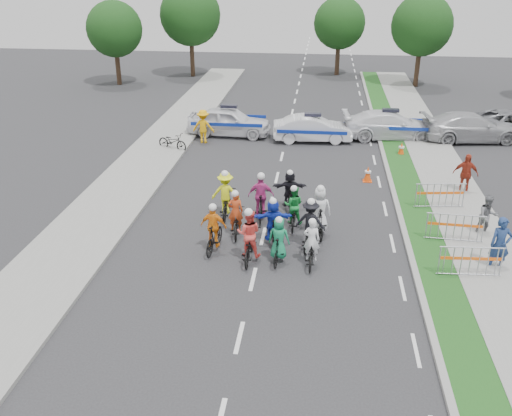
# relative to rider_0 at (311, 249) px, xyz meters

# --- Properties ---
(ground) EXTENTS (90.00, 90.00, 0.00)m
(ground) POSITION_rel_rider_0_xyz_m (-1.77, -1.17, -0.57)
(ground) COLOR #28282B
(ground) RESTS_ON ground
(curb_right) EXTENTS (0.20, 60.00, 0.12)m
(curb_right) POSITION_rel_rider_0_xyz_m (3.33, 3.83, -0.51)
(curb_right) COLOR gray
(curb_right) RESTS_ON ground
(grass_strip) EXTENTS (1.20, 60.00, 0.11)m
(grass_strip) POSITION_rel_rider_0_xyz_m (4.03, 3.83, -0.51)
(grass_strip) COLOR #194D18
(grass_strip) RESTS_ON ground
(sidewalk_right) EXTENTS (2.40, 60.00, 0.13)m
(sidewalk_right) POSITION_rel_rider_0_xyz_m (5.83, 3.83, -0.50)
(sidewalk_right) COLOR gray
(sidewalk_right) RESTS_ON ground
(sidewalk_left) EXTENTS (3.00, 60.00, 0.13)m
(sidewalk_left) POSITION_rel_rider_0_xyz_m (-8.27, 3.83, -0.50)
(sidewalk_left) COLOR gray
(sidewalk_left) RESTS_ON ground
(rider_0) EXTENTS (0.63, 1.68, 1.70)m
(rider_0) POSITION_rel_rider_0_xyz_m (0.00, 0.00, 0.00)
(rider_0) COLOR black
(rider_0) RESTS_ON ground
(rider_1) EXTENTS (0.75, 1.63, 1.67)m
(rider_1) POSITION_rel_rider_0_xyz_m (-1.07, 0.07, 0.09)
(rider_1) COLOR black
(rider_1) RESTS_ON ground
(rider_2) EXTENTS (0.81, 1.88, 1.91)m
(rider_2) POSITION_rel_rider_0_xyz_m (-2.05, 0.07, 0.14)
(rider_2) COLOR black
(rider_2) RESTS_ON ground
(rider_3) EXTENTS (0.94, 1.76, 1.80)m
(rider_3) POSITION_rel_rider_0_xyz_m (-3.32, 0.56, 0.13)
(rider_3) COLOR black
(rider_3) RESTS_ON ground
(rider_4) EXTENTS (1.12, 1.91, 1.86)m
(rider_4) POSITION_rel_rider_0_xyz_m (-0.08, 1.23, 0.16)
(rider_4) COLOR black
(rider_4) RESTS_ON ground
(rider_5) EXTENTS (1.45, 1.72, 1.75)m
(rider_5) POSITION_rel_rider_0_xyz_m (-1.38, 1.37, 0.18)
(rider_5) COLOR black
(rider_5) RESTS_ON ground
(rider_6) EXTENTS (0.80, 1.79, 1.77)m
(rider_6) POSITION_rel_rider_0_xyz_m (-2.77, 1.88, 0.02)
(rider_6) COLOR black
(rider_6) RESTS_ON ground
(rider_7) EXTENTS (0.89, 1.92, 1.96)m
(rider_7) POSITION_rel_rider_0_xyz_m (0.22, 2.22, 0.19)
(rider_7) COLOR black
(rider_7) RESTS_ON ground
(rider_8) EXTENTS (0.71, 1.66, 1.69)m
(rider_8) POSITION_rel_rider_0_xyz_m (-0.74, 2.76, 0.07)
(rider_8) COLOR black
(rider_8) RESTS_ON ground
(rider_9) EXTENTS (1.00, 1.89, 1.96)m
(rider_9) POSITION_rel_rider_0_xyz_m (-2.00, 3.24, 0.18)
(rider_9) COLOR black
(rider_9) RESTS_ON ground
(rider_10) EXTENTS (1.09, 1.92, 1.93)m
(rider_10) POSITION_rel_rider_0_xyz_m (-3.38, 3.38, 0.18)
(rider_10) COLOR black
(rider_10) RESTS_ON ground
(rider_11) EXTENTS (1.39, 1.66, 1.70)m
(rider_11) POSITION_rel_rider_0_xyz_m (-0.98, 4.36, 0.16)
(rider_11) COLOR black
(rider_11) RESTS_ON ground
(police_car_0) EXTENTS (4.73, 2.13, 1.58)m
(police_car_0) POSITION_rel_rider_0_xyz_m (-5.00, 14.22, 0.22)
(police_car_0) COLOR silver
(police_car_0) RESTS_ON ground
(police_car_1) EXTENTS (4.36, 1.88, 1.39)m
(police_car_1) POSITION_rel_rider_0_xyz_m (-0.34, 13.63, 0.13)
(police_car_1) COLOR silver
(police_car_1) RESTS_ON ground
(police_car_2) EXTENTS (5.35, 2.61, 1.50)m
(police_car_2) POSITION_rel_rider_0_xyz_m (3.86, 14.67, 0.18)
(police_car_2) COLOR silver
(police_car_2) RESTS_ON ground
(civilian_sedan) EXTENTS (5.56, 2.90, 1.54)m
(civilian_sedan) POSITION_rel_rider_0_xyz_m (8.20, 14.68, 0.20)
(civilian_sedan) COLOR #A9AAAE
(civilian_sedan) RESTS_ON ground
(spectator_0) EXTENTS (0.70, 0.48, 1.83)m
(spectator_0) POSITION_rel_rider_0_xyz_m (5.95, 0.33, 0.35)
(spectator_0) COLOR navy
(spectator_0) RESTS_ON ground
(spectator_1) EXTENTS (0.85, 0.72, 1.56)m
(spectator_1) POSITION_rel_rider_0_xyz_m (6.19, 2.80, 0.21)
(spectator_1) COLOR slate
(spectator_1) RESTS_ON ground
(spectator_2) EXTENTS (1.10, 0.61, 1.77)m
(spectator_2) POSITION_rel_rider_0_xyz_m (6.26, 6.86, 0.32)
(spectator_2) COLOR maroon
(spectator_2) RESTS_ON ground
(marshal_hiviz) EXTENTS (1.20, 0.73, 1.81)m
(marshal_hiviz) POSITION_rel_rider_0_xyz_m (-6.15, 12.67, 0.34)
(marshal_hiviz) COLOR #F1AA0C
(marshal_hiviz) RESTS_ON ground
(barrier_0) EXTENTS (2.03, 0.62, 1.12)m
(barrier_0) POSITION_rel_rider_0_xyz_m (4.93, -0.34, -0.01)
(barrier_0) COLOR #A5A8AD
(barrier_0) RESTS_ON ground
(barrier_1) EXTENTS (2.03, 0.62, 1.12)m
(barrier_1) POSITION_rel_rider_0_xyz_m (4.93, 2.08, -0.01)
(barrier_1) COLOR #A5A8AD
(barrier_1) RESTS_ON ground
(barrier_2) EXTENTS (2.05, 0.77, 1.12)m
(barrier_2) POSITION_rel_rider_0_xyz_m (4.93, 5.01, -0.01)
(barrier_2) COLOR #A5A8AD
(barrier_2) RESTS_ON ground
(cone_0) EXTENTS (0.40, 0.40, 0.70)m
(cone_0) POSITION_rel_rider_0_xyz_m (2.31, 7.85, -0.23)
(cone_0) COLOR #F24C0C
(cone_0) RESTS_ON ground
(cone_1) EXTENTS (0.40, 0.40, 0.70)m
(cone_1) POSITION_rel_rider_0_xyz_m (4.21, 11.67, -0.23)
(cone_1) COLOR #F24C0C
(cone_1) RESTS_ON ground
(parked_bike) EXTENTS (1.85, 1.26, 0.92)m
(parked_bike) POSITION_rel_rider_0_xyz_m (-7.51, 11.21, -0.11)
(parked_bike) COLOR black
(parked_bike) RESTS_ON ground
(tree_0) EXTENTS (4.20, 4.20, 6.30)m
(tree_0) POSITION_rel_rider_0_xyz_m (-15.77, 26.83, 3.62)
(tree_0) COLOR #382619
(tree_0) RESTS_ON ground
(tree_1) EXTENTS (4.55, 4.55, 6.82)m
(tree_1) POSITION_rel_rider_0_xyz_m (7.23, 28.83, 3.97)
(tree_1) COLOR #382619
(tree_1) RESTS_ON ground
(tree_3) EXTENTS (4.90, 4.90, 7.35)m
(tree_3) POSITION_rel_rider_0_xyz_m (-10.77, 30.83, 4.32)
(tree_3) COLOR #382619
(tree_3) RESTS_ON ground
(tree_4) EXTENTS (4.20, 4.20, 6.30)m
(tree_4) POSITION_rel_rider_0_xyz_m (1.23, 32.83, 3.62)
(tree_4) COLOR #382619
(tree_4) RESTS_ON ground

